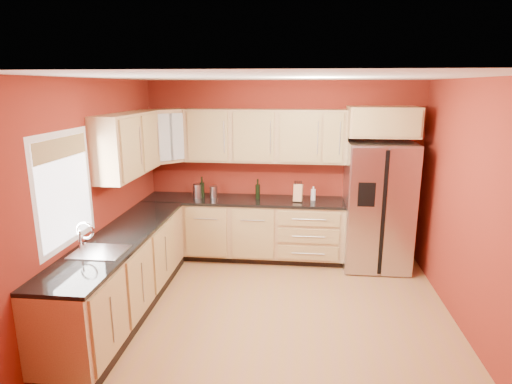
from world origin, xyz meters
TOP-DOWN VIEW (x-y plane):
  - floor at (0.00, 0.00)m, footprint 4.00×4.00m
  - ceiling at (0.00, 0.00)m, footprint 4.00×4.00m
  - wall_back at (0.00, 2.00)m, footprint 4.00×0.04m
  - wall_front at (0.00, -2.00)m, footprint 4.00×0.04m
  - wall_left at (-2.00, 0.00)m, footprint 0.04×4.00m
  - wall_right at (2.00, 0.00)m, footprint 0.04×4.00m
  - base_cabinets_back at (-0.55, 1.70)m, footprint 2.90×0.60m
  - base_cabinets_left at (-1.70, 0.00)m, footprint 0.60×2.80m
  - countertop_back at (-0.55, 1.69)m, footprint 2.90×0.62m
  - countertop_left at (-1.69, 0.00)m, footprint 0.62×2.80m
  - upper_cabinets_back at (-0.25, 1.83)m, footprint 2.30×0.33m
  - upper_cabinets_left at (-1.83, 0.72)m, footprint 0.33×1.35m
  - corner_upper_cabinet at (-1.67, 1.67)m, footprint 0.67×0.67m
  - over_fridge_cabinet at (1.35, 1.70)m, footprint 0.92×0.60m
  - refrigerator at (1.35, 1.62)m, footprint 0.90×0.75m
  - window at (-1.98, -0.50)m, footprint 0.03×0.90m
  - sink_faucet at (-1.69, -0.50)m, footprint 0.50×0.42m
  - canister_left at (-1.23, 1.68)m, footprint 0.13×0.13m
  - canister_right at (-1.00, 1.73)m, footprint 0.13×0.13m
  - wine_bottle_a at (-1.17, 1.71)m, footprint 0.09×0.09m
  - wine_bottle_b at (-0.34, 1.71)m, footprint 0.07×0.07m
  - knife_block at (0.24, 1.65)m, footprint 0.14×0.13m
  - soap_dispenser at (0.46, 1.73)m, footprint 0.07×0.07m

SIDE VIEW (x-z plane):
  - floor at x=0.00m, z-range 0.00..0.00m
  - base_cabinets_back at x=-0.55m, z-range 0.00..0.88m
  - base_cabinets_left at x=-1.70m, z-range 0.00..0.88m
  - refrigerator at x=1.35m, z-range 0.00..1.78m
  - countertop_back at x=-0.55m, z-range 0.88..0.92m
  - countertop_left at x=-1.69m, z-range 0.88..0.92m
  - canister_right at x=-1.00m, z-range 0.92..1.09m
  - soap_dispenser at x=0.46m, z-range 0.92..1.12m
  - canister_left at x=-1.23m, z-range 0.92..1.12m
  - knife_block at x=0.24m, z-range 0.92..1.17m
  - wine_bottle_b at x=-0.34m, z-range 0.92..1.22m
  - sink_faucet at x=-1.69m, z-range 0.92..1.22m
  - wine_bottle_a at x=-1.17m, z-range 0.92..1.23m
  - wall_back at x=0.00m, z-range 0.00..2.60m
  - wall_front at x=0.00m, z-range 0.00..2.60m
  - wall_left at x=-2.00m, z-range 0.00..2.60m
  - wall_right at x=2.00m, z-range 0.00..2.60m
  - window at x=-1.98m, z-range 1.05..2.05m
  - upper_cabinets_back at x=-0.25m, z-range 1.45..2.20m
  - upper_cabinets_left at x=-1.83m, z-range 1.45..2.20m
  - corner_upper_cabinet at x=-1.67m, z-range 1.45..2.20m
  - over_fridge_cabinet at x=1.35m, z-range 1.85..2.25m
  - ceiling at x=0.00m, z-range 2.60..2.60m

